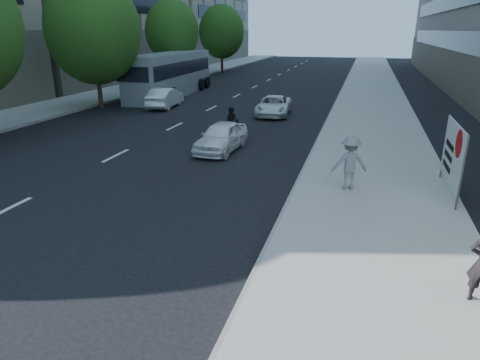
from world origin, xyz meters
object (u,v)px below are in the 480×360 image
(jogger, at_px, (350,163))
(protest_banner, at_px, (453,154))
(motorcycle, at_px, (232,123))
(bus, at_px, (171,75))
(white_sedan_far, at_px, (274,106))
(white_sedan_mid, at_px, (165,98))
(white_sedan_near, at_px, (221,137))

(jogger, bearing_deg, protest_banner, 173.43)
(motorcycle, height_order, bus, bus)
(white_sedan_far, xyz_separation_m, bus, (-9.71, 6.08, 1.06))
(jogger, distance_m, protest_banner, 3.12)
(protest_banner, distance_m, white_sedan_mid, 20.28)
(white_sedan_near, bearing_deg, protest_banner, -16.93)
(white_sedan_mid, relative_size, bus, 0.33)
(jogger, xyz_separation_m, protest_banner, (3.05, 0.56, 0.38))
(white_sedan_near, bearing_deg, motorcycle, 101.41)
(jogger, height_order, white_sedan_mid, jogger)
(white_sedan_mid, relative_size, white_sedan_far, 0.96)
(jogger, height_order, protest_banner, protest_banner)
(bus, bearing_deg, motorcycle, -55.52)
(protest_banner, relative_size, white_sedan_mid, 0.76)
(white_sedan_far, bearing_deg, protest_banner, -60.55)
(bus, bearing_deg, white_sedan_far, -34.00)
(white_sedan_far, height_order, bus, bus)
(jogger, bearing_deg, bus, -68.60)
(white_sedan_near, bearing_deg, white_sedan_mid, 130.62)
(white_sedan_near, bearing_deg, bus, 125.13)
(jogger, height_order, white_sedan_near, jogger)
(protest_banner, bearing_deg, bus, 134.63)
(white_sedan_mid, bearing_deg, white_sedan_far, 169.26)
(jogger, xyz_separation_m, white_sedan_near, (-5.58, 3.76, -0.40))
(protest_banner, xyz_separation_m, white_sedan_mid, (-15.83, 12.66, -0.74))
(white_sedan_far, relative_size, bus, 0.34)
(protest_banner, xyz_separation_m, motorcycle, (-9.05, 6.16, -0.76))
(white_sedan_near, height_order, white_sedan_mid, white_sedan_mid)
(motorcycle, bearing_deg, protest_banner, -41.55)
(protest_banner, height_order, white_sedan_far, protest_banner)
(white_sedan_far, relative_size, motorcycle, 2.04)
(white_sedan_near, height_order, bus, bus)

